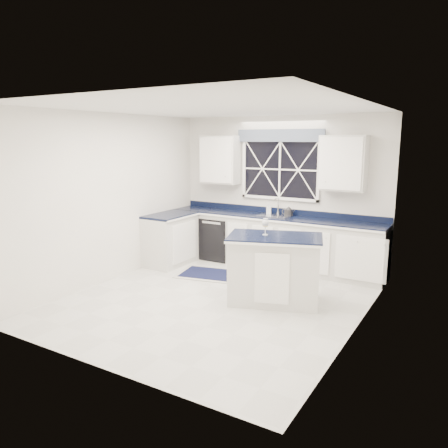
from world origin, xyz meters
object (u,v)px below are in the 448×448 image
Objects in this scene: dishwasher at (220,238)px; faucet at (278,206)px; soap_bottle at (269,209)px; island at (274,269)px; wine_glass at (265,224)px; kettle at (288,211)px.

faucet is (1.10, 0.19, 0.69)m from dishwasher.
faucet is at bearing 19.15° from soap_bottle.
soap_bottle is at bearing 98.57° from island.
wine_glass is at bearing -66.67° from soap_bottle.
island is (1.86, -1.60, 0.07)m from dishwasher.
faucet is 0.26m from kettle.
soap_bottle is (-0.91, 1.74, 0.55)m from island.
island is at bearing -77.55° from kettle.
soap_bottle is at bearing 173.64° from kettle.
kettle is 1.03× the size of wine_glass.
soap_bottle is (-0.39, 0.02, 0.01)m from kettle.
kettle is at bearing -2.22° from soap_bottle.
wine_glass is (1.71, -1.62, 0.72)m from dishwasher.
wine_glass is (0.61, -1.81, 0.03)m from faucet.
wine_glass is at bearing -71.42° from faucet.
dishwasher is at bearing 136.57° from wine_glass.
faucet is 1.91m from wine_glass.
kettle is at bearing 101.94° from wine_glass.
wine_glass reaches higher than kettle.
soap_bottle is (-0.76, 1.76, -0.09)m from wine_glass.
faucet is 1.64× the size of soap_bottle.
island is 7.99× the size of soap_bottle.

